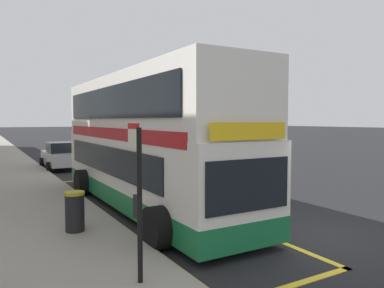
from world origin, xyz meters
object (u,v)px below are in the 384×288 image
at_px(double_decker_bus, 144,146).
at_px(parked_car_navy_ahead, 133,148).
at_px(bus_stop_sign, 138,189).
at_px(parked_car_silver_behind, 61,156).
at_px(litter_bin, 75,211).

relative_size(double_decker_bus, parked_car_navy_ahead, 2.66).
xyz_separation_m(double_decker_bus, parked_car_navy_ahead, (5.23, 14.71, -1.26)).
bearing_deg(parked_car_navy_ahead, bus_stop_sign, -111.99).
bearing_deg(parked_car_navy_ahead, parked_car_silver_behind, -152.53).
relative_size(parked_car_navy_ahead, litter_bin, 4.17).
bearing_deg(bus_stop_sign, parked_car_silver_behind, 83.70).
bearing_deg(parked_car_silver_behind, double_decker_bus, -85.03).
bearing_deg(parked_car_navy_ahead, double_decker_bus, -110.85).
relative_size(parked_car_silver_behind, parked_car_navy_ahead, 1.00).
distance_m(double_decker_bus, bus_stop_sign, 6.10).
bearing_deg(double_decker_bus, parked_car_silver_behind, 92.75).
distance_m(double_decker_bus, parked_car_silver_behind, 11.62).
bearing_deg(double_decker_bus, parked_car_navy_ahead, 70.42).
distance_m(parked_car_navy_ahead, litter_bin, 18.60).
bearing_deg(bus_stop_sign, double_decker_bus, 66.34).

